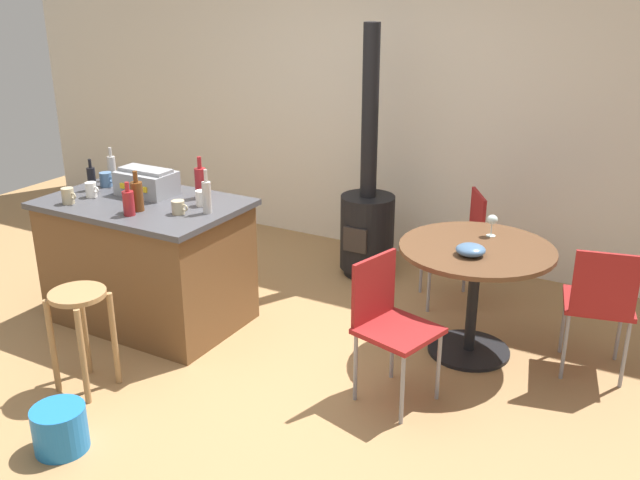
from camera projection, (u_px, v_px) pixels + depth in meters
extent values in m
plane|color=#A37A4C|center=(221.00, 360.00, 4.56)|extent=(8.80, 8.80, 0.00)
cube|color=silver|center=(382.00, 98.00, 6.04)|extent=(8.00, 0.10, 2.70)
cube|color=brown|center=(148.00, 264.00, 4.97)|extent=(1.31, 0.82, 0.85)
cube|color=#424247|center=(143.00, 204.00, 4.82)|extent=(1.37, 0.88, 0.04)
cylinder|color=#A37A4C|center=(114.00, 339.00, 4.21)|extent=(0.04, 0.04, 0.60)
cylinder|color=#A37A4C|center=(85.00, 329.00, 4.32)|extent=(0.04, 0.04, 0.60)
cylinder|color=#A37A4C|center=(53.00, 347.00, 4.12)|extent=(0.04, 0.04, 0.60)
cylinder|color=#A37A4C|center=(83.00, 357.00, 4.01)|extent=(0.04, 0.04, 0.60)
cylinder|color=#A37A4C|center=(77.00, 294.00, 4.05)|extent=(0.33, 0.33, 0.03)
cylinder|color=black|center=(468.00, 350.00, 4.66)|extent=(0.54, 0.54, 0.02)
cylinder|color=black|center=(472.00, 303.00, 4.54)|extent=(0.07, 0.07, 0.71)
cylinder|color=brown|center=(477.00, 249.00, 4.41)|extent=(0.97, 0.97, 0.03)
cube|color=maroon|center=(450.00, 245.00, 5.23)|extent=(0.55, 0.55, 0.03)
cube|color=maroon|center=(477.00, 220.00, 5.16)|extent=(0.21, 0.32, 0.40)
cylinder|color=gray|center=(475.00, 284.00, 5.16)|extent=(0.02, 0.02, 0.44)
cylinder|color=gray|center=(465.00, 266.00, 5.48)|extent=(0.02, 0.02, 0.44)
cylinder|color=gray|center=(421.00, 266.00, 5.47)|extent=(0.02, 0.02, 0.44)
cylinder|color=gray|center=(429.00, 284.00, 5.15)|extent=(0.02, 0.02, 0.44)
cube|color=maroon|center=(399.00, 331.00, 3.99)|extent=(0.49, 0.49, 0.03)
cube|color=maroon|center=(374.00, 289.00, 4.04)|extent=(0.11, 0.35, 0.40)
cylinder|color=gray|center=(392.00, 346.00, 4.30)|extent=(0.02, 0.02, 0.43)
cylinder|color=gray|center=(355.00, 367.00, 4.07)|extent=(0.02, 0.02, 0.43)
cylinder|color=gray|center=(402.00, 390.00, 3.85)|extent=(0.02, 0.02, 0.43)
cylinder|color=gray|center=(439.00, 366.00, 4.08)|extent=(0.02, 0.02, 0.43)
cube|color=maroon|center=(598.00, 303.00, 4.31)|extent=(0.48, 0.48, 0.03)
cube|color=maroon|center=(605.00, 286.00, 4.07)|extent=(0.36, 0.10, 0.40)
cylinder|color=gray|center=(565.00, 346.00, 4.28)|extent=(0.02, 0.02, 0.44)
cylinder|color=gray|center=(625.00, 355.00, 4.19)|extent=(0.02, 0.02, 0.44)
cylinder|color=gray|center=(619.00, 329.00, 4.50)|extent=(0.02, 0.02, 0.44)
cylinder|color=gray|center=(563.00, 322.00, 4.59)|extent=(0.02, 0.02, 0.44)
cylinder|color=black|center=(366.00, 270.00, 5.89)|extent=(0.37, 0.37, 0.06)
cylinder|color=black|center=(367.00, 232.00, 5.77)|extent=(0.44, 0.44, 0.61)
cube|color=#2D2826|center=(355.00, 240.00, 5.59)|extent=(0.20, 0.02, 0.20)
cylinder|color=black|center=(370.00, 113.00, 5.43)|extent=(0.13, 0.13, 1.34)
cube|color=gray|center=(147.00, 183.00, 4.93)|extent=(0.40, 0.25, 0.16)
cube|color=gray|center=(146.00, 170.00, 4.89)|extent=(0.38, 0.15, 0.02)
cube|color=yellow|center=(122.00, 186.00, 4.86)|extent=(0.04, 0.01, 0.04)
cube|color=yellow|center=(144.00, 190.00, 4.77)|extent=(0.04, 0.01, 0.04)
cylinder|color=#B7B2AD|center=(207.00, 198.00, 4.53)|extent=(0.06, 0.06, 0.21)
cylinder|color=#B7B2AD|center=(206.00, 176.00, 4.48)|extent=(0.02, 0.02, 0.08)
cylinder|color=black|center=(92.00, 179.00, 5.03)|extent=(0.06, 0.06, 0.16)
cylinder|color=black|center=(90.00, 164.00, 4.99)|extent=(0.02, 0.02, 0.06)
cylinder|color=maroon|center=(129.00, 203.00, 4.50)|extent=(0.07, 0.07, 0.16)
cylinder|color=maroon|center=(127.00, 187.00, 4.46)|extent=(0.03, 0.03, 0.06)
cylinder|color=maroon|center=(201.00, 183.00, 4.85)|extent=(0.08, 0.08, 0.21)
cylinder|color=maroon|center=(199.00, 163.00, 4.80)|extent=(0.03, 0.03, 0.08)
cylinder|color=#603314|center=(137.00, 197.00, 4.58)|extent=(0.08, 0.08, 0.19)
cylinder|color=#603314|center=(135.00, 177.00, 4.53)|extent=(0.03, 0.03, 0.07)
cylinder|color=#B7B2AD|center=(112.00, 168.00, 5.28)|extent=(0.06, 0.06, 0.18)
cylinder|color=#B7B2AD|center=(110.00, 152.00, 5.24)|extent=(0.02, 0.02, 0.07)
cylinder|color=white|center=(91.00, 190.00, 4.88)|extent=(0.08, 0.08, 0.10)
torus|color=white|center=(96.00, 190.00, 4.86)|extent=(0.05, 0.01, 0.05)
cylinder|color=tan|center=(178.00, 207.00, 4.54)|extent=(0.08, 0.08, 0.09)
torus|color=tan|center=(185.00, 208.00, 4.51)|extent=(0.05, 0.01, 0.05)
cylinder|color=white|center=(202.00, 198.00, 4.70)|extent=(0.08, 0.08, 0.10)
torus|color=white|center=(208.00, 198.00, 4.67)|extent=(0.05, 0.01, 0.05)
cylinder|color=#4C7099|center=(106.00, 179.00, 5.13)|extent=(0.09, 0.09, 0.10)
torus|color=#4C7099|center=(111.00, 180.00, 5.10)|extent=(0.05, 0.01, 0.05)
cylinder|color=tan|center=(68.00, 196.00, 4.74)|extent=(0.08, 0.08, 0.11)
torus|color=tan|center=(73.00, 196.00, 4.71)|extent=(0.05, 0.01, 0.05)
cylinder|color=silver|center=(491.00, 236.00, 4.59)|extent=(0.06, 0.06, 0.00)
cylinder|color=silver|center=(491.00, 230.00, 4.57)|extent=(0.01, 0.01, 0.08)
ellipsoid|color=silver|center=(492.00, 220.00, 4.55)|extent=(0.07, 0.07, 0.06)
ellipsoid|color=#4C7099|center=(471.00, 250.00, 4.26)|extent=(0.18, 0.18, 0.07)
cylinder|color=blue|center=(60.00, 429.00, 3.67)|extent=(0.28, 0.28, 0.24)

